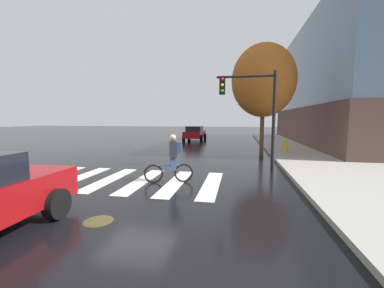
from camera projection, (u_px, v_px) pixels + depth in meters
ground_plane at (137, 181)px, 8.66m from camera, size 120.00×120.00×0.00m
crosswalk_stripes at (126, 180)px, 8.74m from camera, size 6.83×3.53×0.01m
manhole_cover at (99, 221)px, 5.24m from camera, size 0.64×0.64×0.01m
sedan_mid at (195, 133)px, 25.02m from camera, size 2.01×4.26×1.47m
cyclist at (172, 159)px, 8.34m from camera, size 1.64×0.59×1.69m
traffic_light_near at (254, 104)px, 10.10m from camera, size 2.47×0.28×4.20m
fire_hydrant at (285, 146)px, 15.04m from camera, size 0.33×0.22×0.78m
street_tree_near at (263, 81)px, 14.13m from camera, size 3.71×3.71×6.61m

